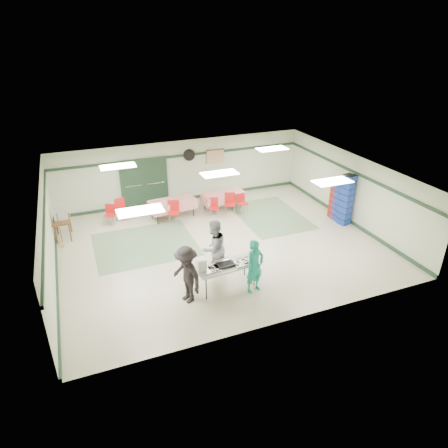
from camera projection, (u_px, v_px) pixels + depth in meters
name	position (u px, v px, depth m)	size (l,w,h in m)	color
floor	(220.00, 245.00, 14.29)	(11.00, 11.00, 0.00)	beige
ceiling	(220.00, 173.00, 13.09)	(11.00, 11.00, 0.00)	silver
wall_back	(183.00, 171.00, 17.44)	(11.00, 11.00, 0.00)	beige
wall_front	(285.00, 279.00, 9.94)	(11.00, 11.00, 0.00)	beige
wall_left	(48.00, 238.00, 11.88)	(9.00, 9.00, 0.00)	beige
wall_right	(352.00, 189.00, 15.51)	(9.00, 9.00, 0.00)	beige
trim_back	(182.00, 156.00, 17.11)	(11.00, 0.06, 0.10)	#1E3825
baseboard_back	(184.00, 198.00, 17.99)	(11.00, 0.06, 0.12)	#1E3825
trim_left	(44.00, 217.00, 11.58)	(9.00, 0.06, 0.10)	#1E3825
baseboard_left	(57.00, 275.00, 12.46)	(9.00, 0.06, 0.12)	#1E3825
trim_right	(354.00, 172.00, 15.19)	(9.00, 0.06, 0.10)	#1E3825
baseboard_right	(346.00, 219.00, 16.07)	(9.00, 0.06, 0.12)	#1E3825
green_patch_a	(145.00, 244.00, 14.30)	(3.50, 3.00, 0.01)	slate
green_patch_b	(270.00, 216.00, 16.46)	(2.50, 3.50, 0.01)	slate
double_door_left	(133.00, 184.00, 16.80)	(0.90, 0.06, 2.10)	gray
double_door_right	(155.00, 181.00, 17.11)	(0.90, 0.06, 2.10)	gray
door_frame	(144.00, 183.00, 16.94)	(2.00, 0.03, 2.15)	#1E3825
wall_fan	(189.00, 155.00, 17.18)	(0.50, 0.50, 0.10)	black
scroll_banner	(215.00, 157.00, 17.67)	(0.80, 0.02, 0.60)	#D3B684
serving_table	(226.00, 266.00, 11.66)	(1.88, 0.89, 0.76)	#A8A8A3
sheet_tray_right	(243.00, 262.00, 11.75)	(0.59, 0.45, 0.02)	silver
sheet_tray_mid	(223.00, 264.00, 11.69)	(0.62, 0.47, 0.02)	silver
sheet_tray_left	(211.00, 270.00, 11.40)	(0.53, 0.40, 0.02)	silver
baking_pan	(226.00, 265.00, 11.59)	(0.51, 0.32, 0.08)	black
foam_box_stack	(201.00, 265.00, 11.34)	(0.26, 0.24, 0.36)	white
volunteer_teal	(255.00, 266.00, 11.46)	(0.60, 0.39, 1.65)	#159583
volunteer_grey	(214.00, 248.00, 12.24)	(0.89, 0.69, 1.83)	#949499
volunteer_dark	(186.00, 275.00, 11.00)	(1.12, 0.64, 1.73)	black
dining_table_a	(223.00, 197.00, 16.84)	(1.83, 0.98, 0.77)	red
dining_table_b	(172.00, 204.00, 16.12)	(1.95, 1.06, 0.77)	red
chair_a	(230.00, 201.00, 16.40)	(0.55, 0.55, 0.92)	red
chair_b	(214.00, 206.00, 16.19)	(0.45, 0.45, 0.81)	red
chair_c	(242.00, 201.00, 16.60)	(0.42, 0.42, 0.81)	red
chair_d	(174.00, 210.00, 15.61)	(0.54, 0.54, 0.94)	red
chair_loose_a	(121.00, 207.00, 15.87)	(0.54, 0.54, 0.91)	red
chair_loose_b	(110.00, 212.00, 15.57)	(0.51, 0.51, 0.82)	red
crate_stack_blue_a	(346.00, 200.00, 15.35)	(0.39, 0.39, 2.04)	#1A3A9C
crate_stack_red	(336.00, 198.00, 15.97)	(0.37, 0.37, 1.71)	maroon
crate_stack_blue_b	(339.00, 200.00, 15.78)	(0.38, 0.38, 1.73)	#1A3A9C
printer_table	(62.00, 222.00, 14.49)	(0.65, 0.97, 0.74)	brown
office_printer	(60.00, 213.00, 14.45)	(0.48, 0.42, 0.38)	#A8A8A3
broom	(60.00, 229.00, 13.94)	(0.03, 0.03, 1.28)	brown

